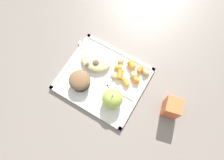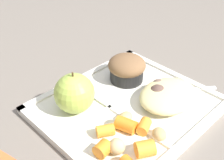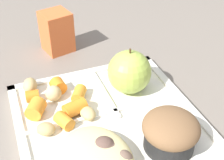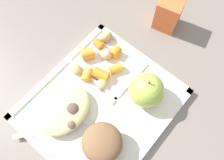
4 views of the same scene
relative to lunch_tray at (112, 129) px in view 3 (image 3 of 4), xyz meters
The scene contains 17 objects.
ground 0.01m from the lunch_tray, ahead, with size 6.00×6.00×0.00m, color slate.
lunch_tray is the anchor object (origin of this frame).
green_apple 0.11m from the lunch_tray, 141.57° to the left, with size 0.08×0.08×0.09m.
bran_muffin 0.10m from the lunch_tray, 43.65° to the left, with size 0.08×0.08×0.06m.
carrot_slice_diagonal 0.13m from the lunch_tray, 123.89° to the right, with size 0.03×0.03×0.03m, color orange.
carrot_slice_large 0.09m from the lunch_tray, 161.56° to the right, with size 0.02×0.02×0.03m, color orange.
carrot_slice_back 0.15m from the lunch_tray, 136.51° to the right, with size 0.02×0.02×0.02m, color orange.
carrot_slice_edge 0.13m from the lunch_tray, 154.28° to the right, with size 0.03×0.03×0.02m, color orange.
carrot_slice_center 0.08m from the lunch_tray, 113.60° to the right, with size 0.02×0.02×0.03m, color orange.
carrot_slice_near_corner 0.07m from the lunch_tray, 138.64° to the right, with size 0.02×0.02×0.04m, color orange.
potato_chunk_wedge 0.12m from the lunch_tray, 144.93° to the right, with size 0.03×0.03×0.03m, color tan.
potato_chunk_golden 0.05m from the lunch_tray, 140.89° to the right, with size 0.03×0.02×0.02m, color tan.
potato_chunk_large 0.10m from the lunch_tray, 103.84° to the right, with size 0.03×0.02×0.02m, color tan.
potato_chunk_corner 0.17m from the lunch_tray, 142.81° to the right, with size 0.03×0.02×0.03m, color tan.
meatball_front 0.07m from the lunch_tray, 32.08° to the right, with size 0.04×0.04×0.04m, color brown.
meatball_side 0.07m from the lunch_tray, 26.39° to the right, with size 0.03×0.03×0.03m, color brown.
milk_carton 0.29m from the lunch_tray, behind, with size 0.06×0.06×0.09m, color orange.
Camera 3 is at (0.33, -0.13, 0.36)m, focal length 49.95 mm.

